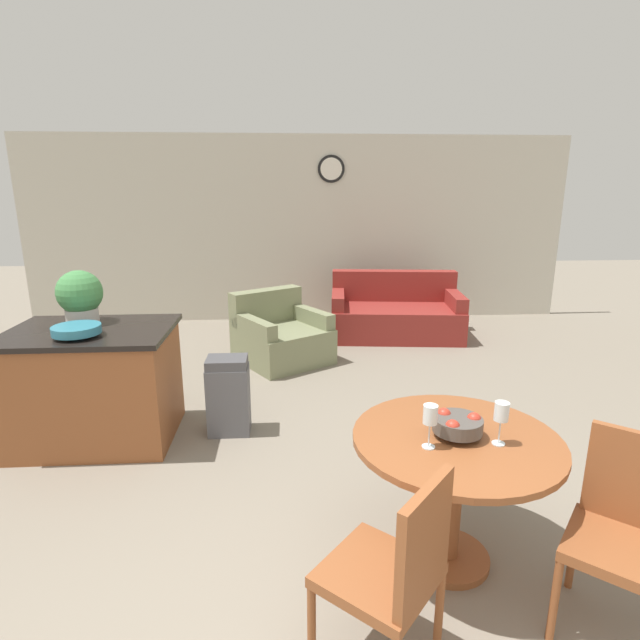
{
  "coord_description": "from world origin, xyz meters",
  "views": [
    {
      "loc": [
        -0.21,
        -1.29,
        1.95
      ],
      "look_at": [
        0.06,
        2.52,
        0.94
      ],
      "focal_mm": 28.0,
      "sensor_mm": 36.0,
      "label": 1
    }
  ],
  "objects_px": {
    "kitchen_island": "(96,385)",
    "couch": "(395,315)",
    "fruit_bowl": "(457,424)",
    "wine_glass_left": "(430,416)",
    "trash_bin": "(229,396)",
    "dining_chair_near_right": "(624,527)",
    "teal_bowl": "(77,330)",
    "dining_chair_near_left": "(395,568)",
    "wine_glass_right": "(501,413)",
    "armchair": "(280,337)",
    "potted_plant": "(80,296)",
    "dining_table": "(454,466)"
  },
  "relations": [
    {
      "from": "wine_glass_right",
      "to": "potted_plant",
      "type": "height_order",
      "value": "potted_plant"
    },
    {
      "from": "teal_bowl",
      "to": "kitchen_island",
      "type": "bearing_deg",
      "value": 88.27
    },
    {
      "from": "dining_chair_near_right",
      "to": "armchair",
      "type": "distance_m",
      "value": 4.08
    },
    {
      "from": "dining_chair_near_right",
      "to": "armchair",
      "type": "bearing_deg",
      "value": -26.64
    },
    {
      "from": "couch",
      "to": "dining_table",
      "type": "bearing_deg",
      "value": -92.16
    },
    {
      "from": "wine_glass_left",
      "to": "fruit_bowl",
      "type": "bearing_deg",
      "value": 29.81
    },
    {
      "from": "dining_chair_near_left",
      "to": "kitchen_island",
      "type": "height_order",
      "value": "dining_chair_near_left"
    },
    {
      "from": "wine_glass_left",
      "to": "trash_bin",
      "type": "distance_m",
      "value": 2.11
    },
    {
      "from": "fruit_bowl",
      "to": "kitchen_island",
      "type": "height_order",
      "value": "kitchen_island"
    },
    {
      "from": "wine_glass_left",
      "to": "teal_bowl",
      "type": "relative_size",
      "value": 0.65
    },
    {
      "from": "wine_glass_left",
      "to": "teal_bowl",
      "type": "height_order",
      "value": "teal_bowl"
    },
    {
      "from": "dining_table",
      "to": "armchair",
      "type": "height_order",
      "value": "armchair"
    },
    {
      "from": "wine_glass_left",
      "to": "armchair",
      "type": "bearing_deg",
      "value": 102.4
    },
    {
      "from": "fruit_bowl",
      "to": "teal_bowl",
      "type": "distance_m",
      "value": 2.72
    },
    {
      "from": "wine_glass_left",
      "to": "couch",
      "type": "xyz_separation_m",
      "value": [
        0.79,
        4.34,
        -0.61
      ]
    },
    {
      "from": "kitchen_island",
      "to": "couch",
      "type": "height_order",
      "value": "kitchen_island"
    },
    {
      "from": "dining_chair_near_left",
      "to": "fruit_bowl",
      "type": "bearing_deg",
      "value": 5.64
    },
    {
      "from": "kitchen_island",
      "to": "fruit_bowl",
      "type": "bearing_deg",
      "value": -33.12
    },
    {
      "from": "fruit_bowl",
      "to": "wine_glass_left",
      "type": "xyz_separation_m",
      "value": [
        -0.17,
        -0.1,
        0.1
      ]
    },
    {
      "from": "fruit_bowl",
      "to": "wine_glass_left",
      "type": "height_order",
      "value": "wine_glass_left"
    },
    {
      "from": "dining_chair_near_right",
      "to": "fruit_bowl",
      "type": "distance_m",
      "value": 0.82
    },
    {
      "from": "wine_glass_right",
      "to": "fruit_bowl",
      "type": "bearing_deg",
      "value": 153.18
    },
    {
      "from": "armchair",
      "to": "teal_bowl",
      "type": "bearing_deg",
      "value": -158.16
    },
    {
      "from": "kitchen_island",
      "to": "wine_glass_right",
      "type": "bearing_deg",
      "value": -32.7
    },
    {
      "from": "wine_glass_right",
      "to": "teal_bowl",
      "type": "distance_m",
      "value": 2.92
    },
    {
      "from": "wine_glass_right",
      "to": "potted_plant",
      "type": "bearing_deg",
      "value": 145.43
    },
    {
      "from": "trash_bin",
      "to": "dining_chair_near_right",
      "type": "bearing_deg",
      "value": -45.89
    },
    {
      "from": "potted_plant",
      "to": "trash_bin",
      "type": "height_order",
      "value": "potted_plant"
    },
    {
      "from": "dining_chair_near_left",
      "to": "wine_glass_left",
      "type": "bearing_deg",
      "value": 13.81
    },
    {
      "from": "dining_chair_near_right",
      "to": "couch",
      "type": "distance_m",
      "value": 4.69
    },
    {
      "from": "dining_table",
      "to": "dining_chair_near_right",
      "type": "bearing_deg",
      "value": -35.51
    },
    {
      "from": "fruit_bowl",
      "to": "wine_glass_right",
      "type": "relative_size",
      "value": 1.13
    },
    {
      "from": "fruit_bowl",
      "to": "armchair",
      "type": "relative_size",
      "value": 0.2
    },
    {
      "from": "dining_table",
      "to": "teal_bowl",
      "type": "height_order",
      "value": "teal_bowl"
    },
    {
      "from": "fruit_bowl",
      "to": "kitchen_island",
      "type": "bearing_deg",
      "value": 146.88
    },
    {
      "from": "fruit_bowl",
      "to": "trash_bin",
      "type": "distance_m",
      "value": 2.12
    },
    {
      "from": "dining_chair_near_left",
      "to": "wine_glass_right",
      "type": "relative_size",
      "value": 4.17
    },
    {
      "from": "armchair",
      "to": "trash_bin",
      "type": "bearing_deg",
      "value": -135.32
    },
    {
      "from": "dining_table",
      "to": "fruit_bowl",
      "type": "height_order",
      "value": "fruit_bowl"
    },
    {
      "from": "potted_plant",
      "to": "armchair",
      "type": "height_order",
      "value": "potted_plant"
    },
    {
      "from": "fruit_bowl",
      "to": "potted_plant",
      "type": "height_order",
      "value": "potted_plant"
    },
    {
      "from": "wine_glass_right",
      "to": "kitchen_island",
      "type": "relative_size",
      "value": 0.18
    },
    {
      "from": "teal_bowl",
      "to": "potted_plant",
      "type": "distance_m",
      "value": 0.45
    },
    {
      "from": "wine_glass_left",
      "to": "dining_chair_near_right",
      "type": "bearing_deg",
      "value": -23.41
    },
    {
      "from": "teal_bowl",
      "to": "wine_glass_right",
      "type": "bearing_deg",
      "value": -29.33
    },
    {
      "from": "wine_glass_right",
      "to": "dining_chair_near_right",
      "type": "bearing_deg",
      "value": -38.53
    },
    {
      "from": "kitchen_island",
      "to": "armchair",
      "type": "relative_size",
      "value": 0.98
    },
    {
      "from": "teal_bowl",
      "to": "potted_plant",
      "type": "xyz_separation_m",
      "value": [
        -0.11,
        0.4,
        0.17
      ]
    },
    {
      "from": "teal_bowl",
      "to": "trash_bin",
      "type": "relative_size",
      "value": 0.52
    },
    {
      "from": "kitchen_island",
      "to": "teal_bowl",
      "type": "relative_size",
      "value": 3.63
    }
  ]
}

